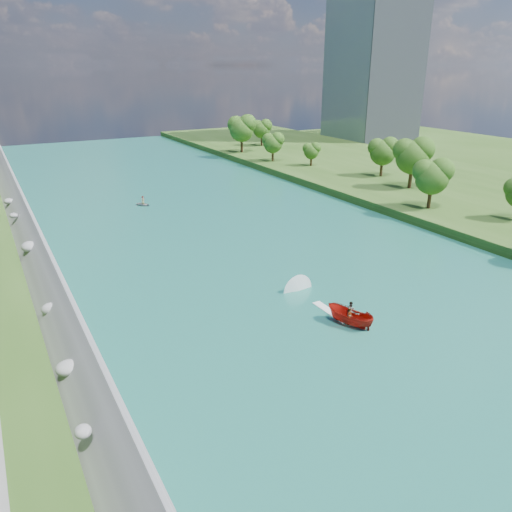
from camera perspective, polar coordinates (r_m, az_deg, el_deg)
ground at (r=49.46m, az=11.86°, el=-7.51°), size 260.00×260.00×0.00m
river_water at (r=64.33m, az=0.37°, el=-0.13°), size 55.00×240.00×0.10m
berm_east at (r=97.27m, az=26.86°, el=5.34°), size 44.00×240.00×1.50m
riprap_bank at (r=55.78m, az=-22.99°, el=-3.38°), size 3.73×236.00×4.05m
office_tower at (r=169.63m, az=13.47°, el=22.74°), size 22.00×22.00×60.00m
trees_east at (r=95.97m, az=15.48°, el=10.10°), size 18.54×137.33×11.39m
motorboat at (r=49.12m, az=9.89°, el=-6.36°), size 3.60×19.33×2.08m
raft at (r=90.45m, az=-12.77°, el=5.89°), size 3.09×3.32×1.71m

